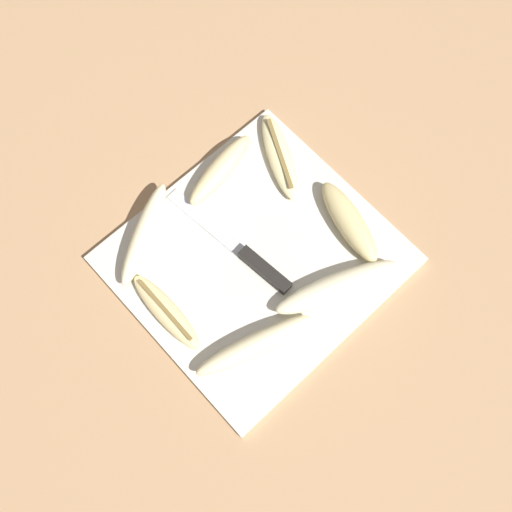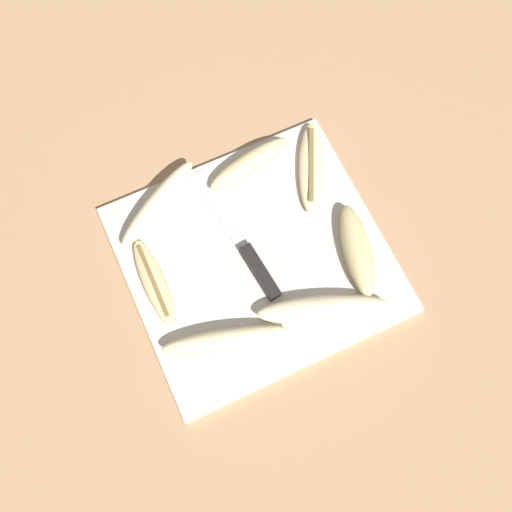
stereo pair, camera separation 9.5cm
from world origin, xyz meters
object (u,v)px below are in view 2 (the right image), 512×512
at_px(banana_spotted_left, 357,250).
at_px(banana_ripe_center, 249,164).
at_px(knife, 251,257).
at_px(banana_bright_far, 323,309).
at_px(banana_cream_curved, 225,340).
at_px(banana_pale_long, 158,203).
at_px(banana_mellow_near, 154,283).
at_px(banana_soft_right, 311,167).

bearing_deg(banana_spotted_left, banana_ripe_center, 113.18).
height_order(knife, banana_spotted_left, banana_spotted_left).
xyz_separation_m(knife, banana_bright_far, (0.06, -0.13, 0.01)).
bearing_deg(banana_cream_curved, banana_spotted_left, 9.94).
xyz_separation_m(banana_pale_long, banana_mellow_near, (-0.06, -0.12, -0.01)).
height_order(banana_soft_right, banana_bright_far, banana_bright_far).
bearing_deg(banana_bright_far, banana_cream_curved, 172.63).
bearing_deg(banana_mellow_near, banana_spotted_left, -15.82).
xyz_separation_m(banana_soft_right, banana_spotted_left, (-0.00, -0.16, 0.01)).
bearing_deg(banana_soft_right, banana_pale_long, 170.30).
distance_m(banana_spotted_left, banana_ripe_center, 0.23).
height_order(banana_cream_curved, banana_ripe_center, banana_cream_curved).
relative_size(banana_soft_right, banana_ripe_center, 1.06).
height_order(banana_soft_right, banana_pale_long, banana_pale_long).
height_order(banana_pale_long, banana_ripe_center, banana_pale_long).
bearing_deg(banana_pale_long, banana_mellow_near, -115.02).
distance_m(banana_cream_curved, banana_spotted_left, 0.25).
bearing_deg(banana_mellow_near, banana_ripe_center, 29.11).
bearing_deg(banana_soft_right, knife, -147.54).
distance_m(banana_bright_far, banana_ripe_center, 0.27).
height_order(banana_pale_long, banana_spotted_left, same).
xyz_separation_m(banana_cream_curved, banana_mellow_near, (-0.06, 0.13, -0.01)).
bearing_deg(banana_bright_far, banana_spotted_left, 34.49).
height_order(banana_bright_far, banana_spotted_left, same).
height_order(banana_pale_long, banana_mellow_near, banana_pale_long).
height_order(banana_bright_far, banana_ripe_center, banana_bright_far).
relative_size(banana_spotted_left, banana_ripe_center, 1.02).
xyz_separation_m(banana_soft_right, banana_ripe_center, (-0.09, 0.05, 0.01)).
xyz_separation_m(banana_soft_right, banana_cream_curved, (-0.25, -0.21, 0.01)).
bearing_deg(banana_soft_right, banana_bright_far, -112.46).
bearing_deg(banana_cream_curved, banana_bright_far, -7.37).
relative_size(knife, banana_soft_right, 1.52).
relative_size(banana_bright_far, banana_pale_long, 1.19).
bearing_deg(banana_ripe_center, banana_soft_right, -26.94).
xyz_separation_m(banana_pale_long, banana_spotted_left, (0.25, -0.21, -0.00)).
xyz_separation_m(banana_bright_far, banana_spotted_left, (0.09, 0.06, -0.00)).
distance_m(banana_soft_right, banana_spotted_left, 0.16).
distance_m(banana_spotted_left, banana_mellow_near, 0.32).
height_order(banana_bright_far, banana_mellow_near, banana_bright_far).
height_order(banana_bright_far, banana_cream_curved, banana_bright_far).
xyz_separation_m(knife, banana_ripe_center, (0.07, 0.15, 0.01)).
distance_m(knife, banana_soft_right, 0.19).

